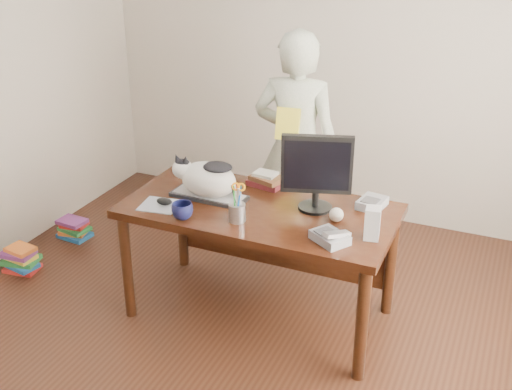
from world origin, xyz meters
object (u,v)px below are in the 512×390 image
object	(u,v)px
speaker	(372,223)
calculator	(372,203)
baseball	(336,215)
keyboard	(209,196)
desk	(264,224)
monitor	(317,169)
mouse	(164,201)
coffee_mug	(182,211)
cat	(206,177)
person	(296,147)
book_pile_a	(21,259)
book_stack	(267,180)
pen_cup	(237,211)
book_pile_b	(74,229)
phone	(331,237)

from	to	relation	value
speaker	calculator	xyz separation A→B (m)	(-0.09, 0.38, -0.06)
baseball	keyboard	bearing A→B (deg)	-179.40
desk	monitor	world-z (taller)	monitor
mouse	coffee_mug	xyz separation A→B (m)	(0.19, -0.11, 0.02)
cat	coffee_mug	world-z (taller)	cat
person	speaker	bearing A→B (deg)	123.70
baseball	book_pile_a	bearing A→B (deg)	-174.70
coffee_mug	book_stack	distance (m)	0.67
baseball	book_stack	distance (m)	0.63
pen_cup	book_stack	bearing A→B (deg)	94.31
cat	speaker	size ratio (longest dim) A/B	2.56
pen_cup	person	bearing A→B (deg)	92.13
monitor	speaker	bearing A→B (deg)	-45.26
coffee_mug	speaker	xyz separation A→B (m)	(1.04, 0.20, 0.04)
calculator	cat	bearing A→B (deg)	-154.96
book_pile_b	pen_cup	bearing A→B (deg)	-18.63
phone	calculator	world-z (taller)	phone
phone	book_pile_b	bearing A→B (deg)	-161.75
monitor	book_stack	xyz separation A→B (m)	(-0.40, 0.22, -0.22)
pen_cup	baseball	size ratio (longest dim) A/B	2.94
cat	person	bearing A→B (deg)	74.46
book_pile_a	book_pile_b	distance (m)	0.55
pen_cup	baseball	distance (m)	0.56
book_pile_a	coffee_mug	bearing A→B (deg)	-4.47
cat	person	xyz separation A→B (m)	(0.27, 0.84, -0.06)
keyboard	cat	world-z (taller)	cat
book_pile_a	phone	bearing A→B (deg)	-0.94
keyboard	mouse	xyz separation A→B (m)	(-0.20, -0.20, 0.01)
desk	speaker	bearing A→B (deg)	-14.93
monitor	mouse	size ratio (longest dim) A/B	4.23
cat	calculator	bearing A→B (deg)	17.84
pen_cup	mouse	xyz separation A→B (m)	(-0.49, 0.02, -0.04)
person	coffee_mug	bearing A→B (deg)	71.21
calculator	book_pile_b	size ratio (longest dim) A/B	0.79
monitor	book_stack	world-z (taller)	monitor
coffee_mug	baseball	bearing A→B (deg)	21.27
book_pile_a	speaker	bearing A→B (deg)	2.14
person	baseball	bearing A→B (deg)	117.62
keyboard	book_pile_a	bearing A→B (deg)	-170.07
keyboard	book_pile_b	world-z (taller)	keyboard
book_pile_a	book_pile_b	world-z (taller)	book_pile_a
mouse	speaker	world-z (taller)	speaker
book_pile_b	baseball	bearing A→B (deg)	-8.94
calculator	pen_cup	bearing A→B (deg)	-134.27
keyboard	book_pile_b	xyz separation A→B (m)	(-1.39, 0.35, -0.69)
desk	monitor	xyz separation A→B (m)	(0.31, 0.02, 0.41)
keyboard	mouse	distance (m)	0.28
desk	speaker	world-z (taller)	speaker
coffee_mug	phone	xyz separation A→B (m)	(0.85, 0.07, -0.02)
book_pile_b	mouse	bearing A→B (deg)	-24.71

